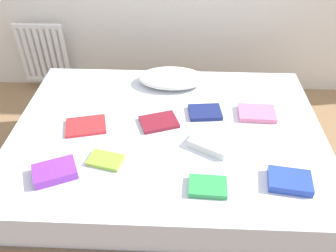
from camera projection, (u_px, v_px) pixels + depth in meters
The scene contains 13 objects.
ground_plane at pixel (168, 182), 2.50m from camera, with size 8.00×8.00×0.00m, color #93704C.
bed at pixel (168, 157), 2.35m from camera, with size 2.00×1.50×0.50m.
radiator at pixel (43, 54), 3.24m from camera, with size 0.45×0.04×0.57m.
pillow at pixel (172, 78), 2.58m from camera, with size 0.50×0.30×0.10m, color white.
textbook_red at pixel (86, 126), 2.19m from camera, with size 0.25×0.19×0.02m, color red.
textbook_pink at pixel (257, 113), 2.29m from camera, with size 0.24×0.18×0.03m, color pink.
textbook_navy at pixel (205, 112), 2.30m from camera, with size 0.21×0.16×0.03m, color navy.
textbook_white at pixel (210, 145), 2.03m from camera, with size 0.24×0.12×0.05m, color white.
textbook_lime at pixel (106, 160), 1.95m from camera, with size 0.19×0.12×0.02m, color #8CC638.
textbook_blue at pixel (290, 181), 1.81m from camera, with size 0.22×0.16×0.05m, color #2847B7.
textbook_green at pixel (208, 187), 1.79m from camera, with size 0.20×0.14×0.03m, color green.
textbook_maroon at pixel (159, 122), 2.22m from camera, with size 0.23×0.17×0.02m, color maroon.
textbook_purple at pixel (55, 172), 1.86m from camera, with size 0.23×0.15×0.05m, color purple.
Camera 1 is at (0.07, -1.70, 1.88)m, focal length 36.93 mm.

